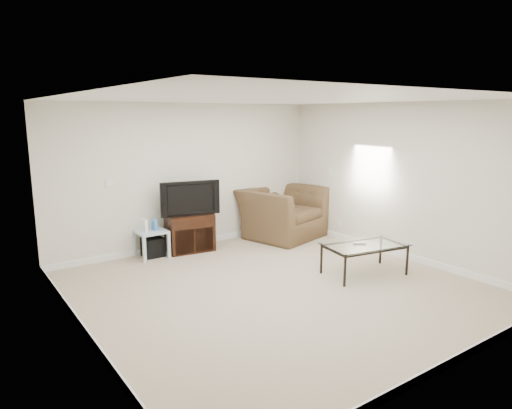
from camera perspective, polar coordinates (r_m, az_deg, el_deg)
floor at (r=6.28m, az=2.62°, el=-10.36°), size 5.00×5.00×0.00m
ceiling at (r=5.84m, az=2.85°, el=13.09°), size 5.00×5.00×0.00m
wall_back at (r=8.03m, az=-8.31°, el=3.52°), size 5.00×0.02×2.50m
wall_left at (r=4.85m, az=-21.31°, el=-2.15°), size 0.02×5.00×2.50m
wall_right at (r=7.71m, az=17.59°, el=2.80°), size 0.02×5.00×2.50m
plate_back at (r=7.50m, az=-17.84°, el=2.56°), size 0.12×0.02×0.12m
plate_right_switch at (r=8.75m, az=9.19°, el=4.12°), size 0.02×0.09×0.13m
plate_right_outlet at (r=8.71m, az=10.38°, el=-2.31°), size 0.02×0.08×0.12m
tv_stand at (r=7.92m, az=-8.36°, el=-3.43°), size 0.83×0.63×0.64m
dvd_player at (r=7.83m, az=-8.30°, el=-1.99°), size 0.42×0.32×0.05m
television at (r=7.76m, az=-8.41°, el=0.89°), size 0.96×0.37×0.58m
side_table at (r=7.70m, az=-12.93°, el=-4.78°), size 0.47×0.47×0.45m
subwoofer at (r=7.74m, az=-12.77°, el=-5.18°), size 0.32×0.32×0.31m
game_console at (r=7.56m, az=-13.76°, el=-2.56°), size 0.06×0.15×0.20m
game_case at (r=7.63m, az=-12.59°, el=-2.50°), size 0.06×0.13×0.18m
recliner at (r=8.68m, az=3.39°, el=0.06°), size 1.64×1.28×1.26m
coffee_table at (r=6.89m, az=13.36°, el=-6.65°), size 1.28×0.87×0.46m
remote at (r=6.79m, az=12.80°, el=-4.74°), size 0.18×0.14×0.02m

